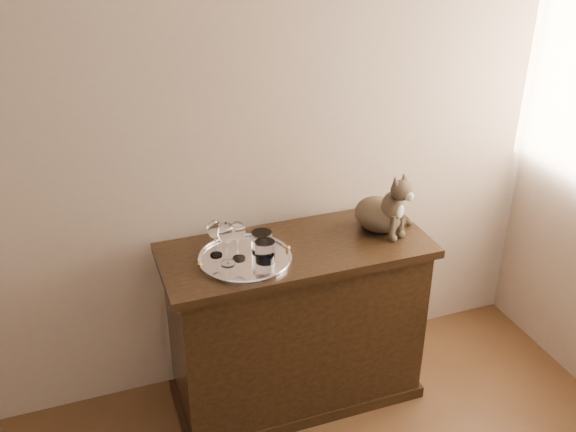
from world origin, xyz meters
name	(u,v)px	position (x,y,z in m)	size (l,w,h in m)	color
wall_back	(136,132)	(0.00, 2.25, 1.35)	(4.00, 0.10, 2.70)	tan
sideboard	(296,325)	(0.60, 1.94, 0.42)	(1.20, 0.50, 0.85)	black
tray	(245,259)	(0.36, 1.91, 0.85)	(0.40, 0.40, 0.01)	silver
wine_glass_a	(215,238)	(0.25, 1.98, 0.94)	(0.06, 0.06, 0.17)	white
wine_glass_c	(227,243)	(0.28, 1.89, 0.96)	(0.07, 0.07, 0.20)	white
wine_glass_d	(238,240)	(0.33, 1.92, 0.95)	(0.07, 0.07, 0.18)	silver
tumbler_a	(265,251)	(0.43, 1.86, 0.91)	(0.08, 0.08, 0.09)	white
tumbler_c	(262,243)	(0.44, 1.93, 0.91)	(0.09, 0.09, 0.10)	silver
cat	(380,199)	(1.01, 1.96, 1.00)	(0.31, 0.29, 0.31)	#4D3B2E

